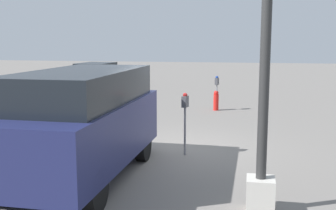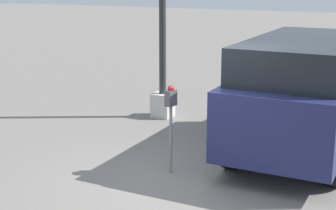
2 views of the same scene
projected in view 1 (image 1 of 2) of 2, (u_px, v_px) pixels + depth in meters
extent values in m
plane|color=slate|center=(172.00, 150.00, 10.36)|extent=(80.00, 80.00, 0.00)
cylinder|color=gray|center=(185.00, 131.00, 9.85)|extent=(0.05, 0.05, 1.14)
cube|color=#47474C|center=(185.00, 102.00, 9.75)|extent=(0.22, 0.15, 0.26)
sphere|color=maroon|center=(185.00, 95.00, 9.72)|extent=(0.11, 0.11, 0.11)
cylinder|color=gray|center=(217.00, 98.00, 16.06)|extent=(0.05, 0.05, 0.99)
cube|color=#47474C|center=(217.00, 81.00, 15.97)|extent=(0.22, 0.15, 0.26)
sphere|color=navy|center=(217.00, 77.00, 15.94)|extent=(0.11, 0.11, 0.11)
cube|color=beige|center=(260.00, 195.00, 6.63)|extent=(0.44, 0.44, 0.55)
cylinder|color=#2D2D2D|center=(267.00, 13.00, 6.20)|extent=(0.16, 0.16, 5.06)
cube|color=navy|center=(81.00, 132.00, 8.10)|extent=(4.73, 1.94, 1.13)
cube|color=black|center=(82.00, 87.00, 8.08)|extent=(3.79, 1.78, 0.62)
cube|color=orange|center=(57.00, 199.00, 5.81)|extent=(0.08, 0.12, 0.20)
cylinder|color=black|center=(95.00, 190.00, 6.61)|extent=(0.73, 0.24, 0.73)
cylinder|color=black|center=(0.00, 183.00, 6.94)|extent=(0.73, 0.24, 0.73)
cylinder|color=black|center=(143.00, 145.00, 9.43)|extent=(0.73, 0.24, 0.73)
cylinder|color=black|center=(74.00, 141.00, 9.76)|extent=(0.73, 0.24, 0.73)
cube|color=black|center=(98.00, 76.00, 23.85)|extent=(4.19, 2.19, 0.61)
cube|color=black|center=(96.00, 67.00, 23.58)|extent=(2.37, 1.87, 0.46)
cube|color=orange|center=(103.00, 76.00, 25.90)|extent=(0.09, 0.13, 0.20)
cylinder|color=black|center=(95.00, 79.00, 25.30)|extent=(0.67, 0.28, 0.65)
cylinder|color=black|center=(119.00, 80.00, 24.86)|extent=(0.67, 0.28, 0.65)
cylinder|color=black|center=(74.00, 83.00, 22.94)|extent=(0.67, 0.28, 0.65)
cylinder|color=black|center=(101.00, 84.00, 22.49)|extent=(0.67, 0.28, 0.65)
cylinder|color=red|center=(216.00, 102.00, 16.13)|extent=(0.20, 0.20, 0.63)
sphere|color=red|center=(216.00, 93.00, 16.07)|extent=(0.18, 0.18, 0.18)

